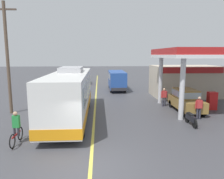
% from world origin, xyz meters
% --- Properties ---
extents(ground, '(120.00, 120.00, 0.00)m').
position_xyz_m(ground, '(0.00, 20.00, 0.00)').
color(ground, '#424247').
extents(lane_divider_stripe, '(0.16, 50.00, 0.01)m').
position_xyz_m(lane_divider_stripe, '(0.00, 15.00, 0.00)').
color(lane_divider_stripe, '#D8CC4C').
rests_on(lane_divider_stripe, ground).
extents(coach_bus_main, '(2.60, 11.04, 3.69)m').
position_xyz_m(coach_bus_main, '(-1.71, 6.92, 1.72)').
color(coach_bus_main, white).
rests_on(coach_bus_main, ground).
extents(gas_station_roadside, '(9.10, 11.95, 5.10)m').
position_xyz_m(gas_station_roadside, '(9.91, 12.98, 2.63)').
color(gas_station_roadside, '#B21E1E').
rests_on(gas_station_roadside, ground).
extents(car_at_pump, '(1.70, 4.20, 1.82)m').
position_xyz_m(car_at_pump, '(7.46, 8.33, 1.01)').
color(car_at_pump, olive).
rests_on(car_at_pump, ground).
extents(minibus_opposing_lane, '(2.04, 6.13, 2.44)m').
position_xyz_m(minibus_opposing_lane, '(2.72, 19.69, 1.47)').
color(minibus_opposing_lane, '#264C9E').
rests_on(minibus_opposing_lane, ground).
extents(cyclist_on_shoulder, '(0.34, 1.82, 1.72)m').
position_xyz_m(cyclist_on_shoulder, '(-3.94, 2.39, 0.78)').
color(cyclist_on_shoulder, black).
rests_on(cyclist_on_shoulder, ground).
extents(motorcycle_parked_forecourt, '(0.55, 1.80, 0.92)m').
position_xyz_m(motorcycle_parked_forecourt, '(6.39, 4.79, 0.44)').
color(motorcycle_parked_forecourt, black).
rests_on(motorcycle_parked_forecourt, ground).
extents(pedestrian_near_pump, '(0.55, 0.22, 1.66)m').
position_xyz_m(pedestrian_near_pump, '(7.51, 6.06, 0.93)').
color(pedestrian_near_pump, '#33333F').
rests_on(pedestrian_near_pump, ground).
extents(pedestrian_by_shop, '(0.55, 0.22, 1.66)m').
position_xyz_m(pedestrian_by_shop, '(6.19, 10.11, 0.93)').
color(pedestrian_by_shop, '#33333F').
rests_on(pedestrian_by_shop, ground).
extents(car_trailing_behind_bus, '(1.70, 4.20, 1.82)m').
position_xyz_m(car_trailing_behind_bus, '(-2.21, 26.02, 1.01)').
color(car_trailing_behind_bus, maroon).
rests_on(car_trailing_behind_bus, ground).
extents(utility_pole_roadside, '(1.80, 0.24, 8.53)m').
position_xyz_m(utility_pole_roadside, '(-6.62, 8.57, 4.45)').
color(utility_pole_roadside, brown).
rests_on(utility_pole_roadside, ground).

